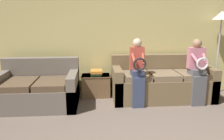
% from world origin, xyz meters
% --- Properties ---
extents(wall_back, '(7.67, 0.06, 2.55)m').
position_xyz_m(wall_back, '(0.00, 2.82, 1.27)').
color(wall_back, '#DBCC7F').
rests_on(wall_back, ground_plane).
extents(couch_main, '(2.02, 0.86, 0.88)m').
position_xyz_m(couch_main, '(0.62, 2.32, 0.33)').
color(couch_main, brown).
rests_on(couch_main, ground_plane).
extents(couch_side, '(1.50, 1.00, 0.86)m').
position_xyz_m(couch_side, '(-1.83, 2.14, 0.31)').
color(couch_side, '#70665B').
rests_on(couch_side, ground_plane).
extents(child_left_seated, '(0.26, 0.37, 1.27)m').
position_xyz_m(child_left_seated, '(0.05, 1.97, 0.71)').
color(child_left_seated, '#384260').
rests_on(child_left_seated, ground_plane).
extents(child_right_seated, '(0.31, 0.38, 1.26)m').
position_xyz_m(child_right_seated, '(1.20, 1.97, 0.69)').
color(child_right_seated, '#56565B').
rests_on(child_right_seated, ground_plane).
extents(side_shelf, '(0.61, 0.41, 0.46)m').
position_xyz_m(side_shelf, '(-0.73, 2.56, 0.24)').
color(side_shelf, brown).
rests_on(side_shelf, ground_plane).
extents(book_stack, '(0.24, 0.29, 0.11)m').
position_xyz_m(book_stack, '(-0.72, 2.56, 0.52)').
color(book_stack, '#3D8451').
rests_on(book_stack, side_shelf).
extents(floor_lamp, '(0.38, 0.38, 1.78)m').
position_xyz_m(floor_lamp, '(1.88, 2.49, 1.55)').
color(floor_lamp, '#2D2B28').
rests_on(floor_lamp, ground_plane).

